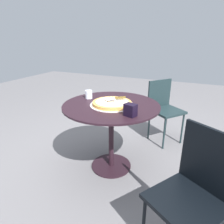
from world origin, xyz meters
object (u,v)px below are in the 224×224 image
Objects in this scene: pizza_server at (116,98)px; drinking_cup at (89,94)px; pizza_on_tray at (112,103)px; napkin_dispenser at (130,110)px; patio_chair_far at (196,188)px; patio_chair_near at (164,106)px; patio_table at (111,118)px.

pizza_server is 0.35m from drinking_cup.
napkin_dispenser reaches higher than pizza_on_tray.
napkin_dispenser is 0.12× the size of patio_chair_far.
pizza_server is 1.82× the size of napkin_dispenser.
pizza_server is 0.23× the size of patio_chair_near.
patio_chair_far reaches higher than patio_chair_near.
patio_chair_near reaches higher than pizza_on_tray.
drinking_cup is 1.10m from patio_chair_near.
napkin_dispenser is at bearing -34.54° from patio_chair_far.
pizza_server is at bearing 67.68° from patio_chair_near.
patio_table is 1.17× the size of patio_chair_near.
patio_table is at bearing -35.57° from patio_chair_far.
patio_chair_far is at bearing 107.74° from patio_chair_near.
napkin_dispenser is (-0.28, 0.22, 0.21)m from patio_table.
patio_chair_far is (-0.87, 0.62, -0.09)m from patio_table.
pizza_server is at bearing -38.22° from patio_chair_far.
patio_chair_far is (-0.48, 1.51, 0.00)m from patio_chair_near.
patio_table is 5.05× the size of pizza_server.
patio_chair_far is at bearing 141.78° from pizza_server.
pizza_on_tray is (-0.02, 0.02, 0.17)m from patio_table.
patio_table is 10.90× the size of drinking_cup.
patio_table is 0.41m from napkin_dispenser.
patio_table is 2.22× the size of pizza_on_tray.
drinking_cup is at bearing 170.38° from napkin_dispenser.
patio_chair_near is at bearing -72.26° from patio_chair_far.
patio_table is at bearing 48.27° from pizza_server.
pizza_on_tray is 4.13× the size of napkin_dispenser.
pizza_on_tray is at bearing 67.95° from patio_chair_near.
napkin_dispenser is (-0.25, 0.25, -0.00)m from pizza_server.
drinking_cup reaches higher than pizza_server.
pizza_on_tray is 1.01m from patio_chair_near.
patio_chair_near is 1.59m from patio_chair_far.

